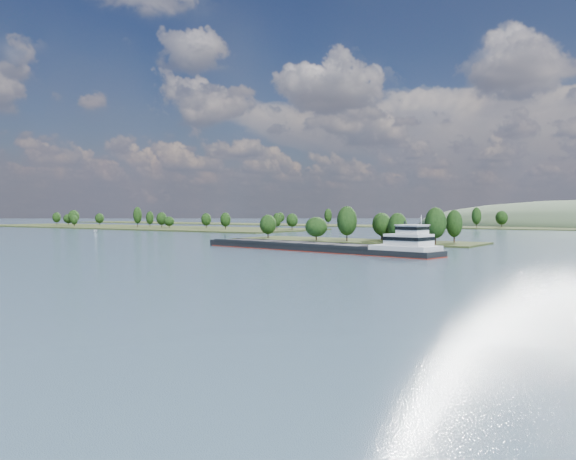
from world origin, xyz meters
The scene contains 6 objects.
ground centered at (0.00, 120.00, 0.00)m, with size 1800.00×1800.00×0.00m, color #374D5F.
tree_island centered at (5.85, 178.59, 3.95)m, with size 100.00×30.70×14.63m.
left_bank centered at (-229.20, 260.07, 0.90)m, with size 300.00×80.00×16.31m.
back_shoreline centered at (9.96, 399.83, 0.77)m, with size 900.00×60.00×15.65m.
cargo_barge centered at (19.16, 126.77, 1.46)m, with size 86.30×23.50×11.60m.
motorboat centered at (-163.49, 180.80, 0.98)m, with size 1.91×5.08×1.96m, color white.
Camera 1 is at (104.56, -16.81, 11.78)m, focal length 35.00 mm.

